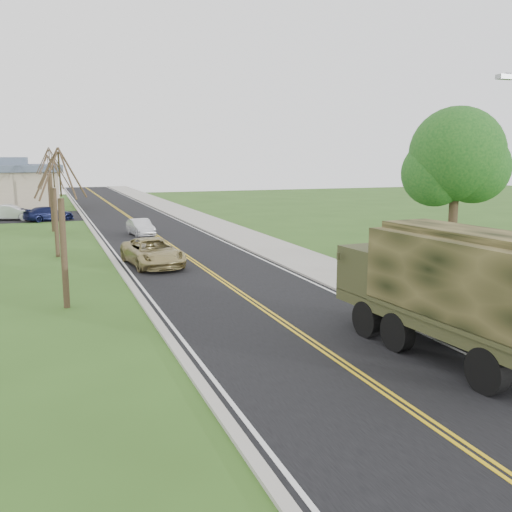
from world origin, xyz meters
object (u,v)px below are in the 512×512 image
military_truck (451,283)px  suv_champagne (153,252)px  pickup_navy (419,252)px  utility_box_far (505,324)px  sedan_silver (141,227)px

military_truck → suv_champagne: (-5.57, 16.74, -1.43)m
pickup_navy → utility_box_far: 12.85m
military_truck → pickup_navy: (8.15, 12.44, -1.52)m
suv_champagne → utility_box_far: suv_champagne is taller
military_truck → suv_champagne: size_ratio=1.47×
military_truck → utility_box_far: 3.42m
suv_champagne → sedan_silver: size_ratio=1.42×
military_truck → sedan_silver: bearing=94.0°
sedan_silver → pickup_navy: size_ratio=0.84×
suv_champagne → pickup_navy: (13.71, -4.30, -0.09)m
pickup_navy → utility_box_far: bearing=-174.9°
pickup_navy → sedan_silver: bearing=66.7°
suv_champagne → military_truck: bearing=-77.3°
pickup_navy → utility_box_far: size_ratio=6.82×
military_truck → sedan_silver: military_truck is taller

